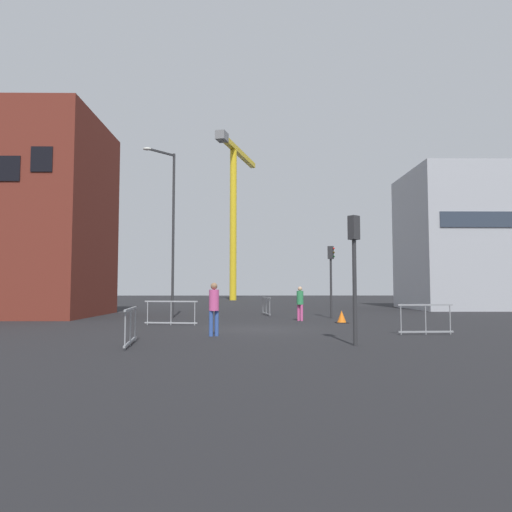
# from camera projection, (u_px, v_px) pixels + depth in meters

# --- Properties ---
(ground) EXTENTS (160.00, 160.00, 0.00)m
(ground) POSITION_uv_depth(u_px,v_px,m) (258.00, 329.00, 19.05)
(ground) COLOR black
(brick_building) EXTENTS (8.10, 8.43, 11.63)m
(brick_building) POSITION_uv_depth(u_px,v_px,m) (30.00, 217.00, 28.09)
(brick_building) COLOR maroon
(brick_building) RESTS_ON ground
(office_block) EXTENTS (9.85, 8.57, 10.76)m
(office_block) POSITION_uv_depth(u_px,v_px,m) (471.00, 240.00, 37.34)
(office_block) COLOR #A8AAB2
(office_block) RESTS_ON ground
(construction_crane) EXTENTS (5.12, 15.44, 20.98)m
(construction_crane) POSITION_uv_depth(u_px,v_px,m) (234.00, 196.00, 63.52)
(construction_crane) COLOR yellow
(construction_crane) RESTS_ON ground
(streetlamp_tall) EXTENTS (1.50, 1.52, 9.10)m
(streetlamp_tall) POSITION_uv_depth(u_px,v_px,m) (170.00, 222.00, 26.02)
(streetlamp_tall) COLOR #2D2D30
(streetlamp_tall) RESTS_ON ground
(traffic_light_island) EXTENTS (0.38, 0.36, 3.76)m
(traffic_light_island) POSITION_uv_depth(u_px,v_px,m) (354.00, 257.00, 13.81)
(traffic_light_island) COLOR #2D2D30
(traffic_light_island) RESTS_ON ground
(traffic_light_median) EXTENTS (0.39, 0.34, 3.93)m
(traffic_light_median) POSITION_uv_depth(u_px,v_px,m) (331.00, 270.00, 25.99)
(traffic_light_median) COLOR #2D2D30
(traffic_light_median) RESTS_ON ground
(pedestrian_walking) EXTENTS (0.34, 0.34, 1.83)m
(pedestrian_walking) POSITION_uv_depth(u_px,v_px,m) (214.00, 305.00, 16.36)
(pedestrian_walking) COLOR #33519E
(pedestrian_walking) RESTS_ON ground
(pedestrian_waiting) EXTENTS (0.34, 0.34, 1.72)m
(pedestrian_waiting) POSITION_uv_depth(u_px,v_px,m) (300.00, 301.00, 23.88)
(pedestrian_waiting) COLOR #D14C8C
(pedestrian_waiting) RESTS_ON ground
(safety_barrier_right_run) EXTENTS (1.99, 0.16, 1.08)m
(safety_barrier_right_run) POSITION_uv_depth(u_px,v_px,m) (426.00, 319.00, 16.88)
(safety_barrier_right_run) COLOR gray
(safety_barrier_right_run) RESTS_ON ground
(safety_barrier_left_run) EXTENTS (2.39, 0.39, 1.08)m
(safety_barrier_left_run) POSITION_uv_depth(u_px,v_px,m) (171.00, 312.00, 21.13)
(safety_barrier_left_run) COLOR #9EA0A5
(safety_barrier_left_run) RESTS_ON ground
(safety_barrier_front) EXTENTS (0.43, 2.46, 1.08)m
(safety_barrier_front) POSITION_uv_depth(u_px,v_px,m) (266.00, 306.00, 28.57)
(safety_barrier_front) COLOR gray
(safety_barrier_front) RESTS_ON ground
(safety_barrier_rear) EXTENTS (0.35, 2.44, 1.08)m
(safety_barrier_rear) POSITION_uv_depth(u_px,v_px,m) (131.00, 326.00, 13.75)
(safety_barrier_rear) COLOR gray
(safety_barrier_rear) RESTS_ON ground
(traffic_cone_on_verge) EXTENTS (0.58, 0.58, 0.58)m
(traffic_cone_on_verge) POSITION_uv_depth(u_px,v_px,m) (342.00, 317.00, 22.40)
(traffic_cone_on_verge) COLOR black
(traffic_cone_on_verge) RESTS_ON ground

